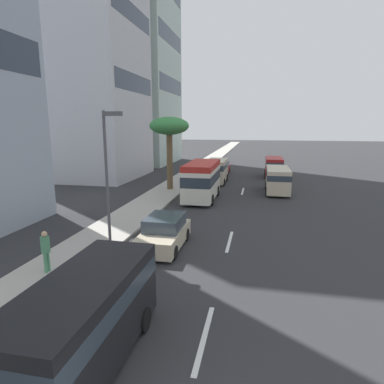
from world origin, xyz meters
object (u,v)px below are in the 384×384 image
object	(u,v)px
car_fourth	(164,233)
palm_tree	(169,128)
van_sixth	(274,166)
minibus_second	(202,179)
van_seventh	(278,179)
street_lamp	(108,164)
van_third	(85,316)
car_lead	(222,167)
van_fifth	(217,170)
pedestrian_near_lamp	(46,250)

from	to	relation	value
car_fourth	palm_tree	size ratio (longest dim) A/B	0.62
van_sixth	minibus_second	bearing A→B (deg)	154.92
van_seventh	street_lamp	size ratio (longest dim) A/B	0.81
van_third	car_fourth	bearing A→B (deg)	-177.40
van_sixth	van_seventh	distance (m)	9.15
car_lead	palm_tree	xyz separation A→B (m)	(-11.80, 3.53, 4.97)
van_fifth	van_sixth	distance (m)	7.99
minibus_second	car_fourth	distance (m)	10.99
car_fourth	van_fifth	bearing A→B (deg)	179.52
palm_tree	car_fourth	bearing A→B (deg)	-165.80
van_seventh	palm_tree	world-z (taller)	palm_tree
pedestrian_near_lamp	van_seventh	bearing A→B (deg)	-165.17
car_lead	van_sixth	distance (m)	6.57
minibus_second	palm_tree	distance (m)	6.32
van_seventh	palm_tree	bearing A→B (deg)	95.32
palm_tree	minibus_second	bearing A→B (deg)	-132.07
van_seventh	street_lamp	xyz separation A→B (m)	(-15.78, 8.72, 2.92)
van_third	car_fourth	distance (m)	8.32
van_fifth	car_lead	bearing A→B (deg)	-178.12
van_sixth	pedestrian_near_lamp	world-z (taller)	van_sixth
van_sixth	car_lead	bearing A→B (deg)	74.63
van_fifth	van_seventh	world-z (taller)	van_fifth
car_fourth	car_lead	bearing A→B (deg)	-179.86
minibus_second	van_fifth	bearing A→B (deg)	178.93
pedestrian_near_lamp	street_lamp	world-z (taller)	street_lamp
minibus_second	van_sixth	xyz separation A→B (m)	(13.32, -6.23, -0.37)
van_sixth	palm_tree	size ratio (longest dim) A/B	0.74
pedestrian_near_lamp	van_sixth	bearing A→B (deg)	-157.04
car_lead	van_seventh	bearing A→B (deg)	30.02
car_fourth	van_fifth	xyz separation A→B (m)	(19.09, -0.16, 0.65)
van_third	pedestrian_near_lamp	bearing A→B (deg)	-135.95
minibus_second	van_third	distance (m)	19.25
van_seventh	palm_tree	size ratio (longest dim) A/B	0.80
van_fifth	street_lamp	size ratio (longest dim) A/B	0.74
car_lead	car_fourth	world-z (taller)	car_lead
street_lamp	pedestrian_near_lamp	bearing A→B (deg)	158.44
car_lead	pedestrian_near_lamp	distance (m)	30.21
minibus_second	van_seventh	bearing A→B (deg)	123.85
van_fifth	van_third	bearing A→B (deg)	0.45
van_third	van_fifth	world-z (taller)	van_fifth
minibus_second	van_third	size ratio (longest dim) A/B	1.14
minibus_second	van_seventh	world-z (taller)	minibus_second
pedestrian_near_lamp	street_lamp	size ratio (longest dim) A/B	0.26
van_fifth	van_sixth	bearing A→B (deg)	130.43
van_third	pedestrian_near_lamp	distance (m)	6.02
van_seventh	car_lead	bearing A→B (deg)	30.02
street_lamp	van_third	bearing A→B (deg)	-159.36
minibus_second	van_seventh	xyz separation A→B (m)	(4.17, -6.22, -0.39)
minibus_second	pedestrian_near_lamp	bearing A→B (deg)	-14.34
minibus_second	palm_tree	bearing A→B (deg)	-132.07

